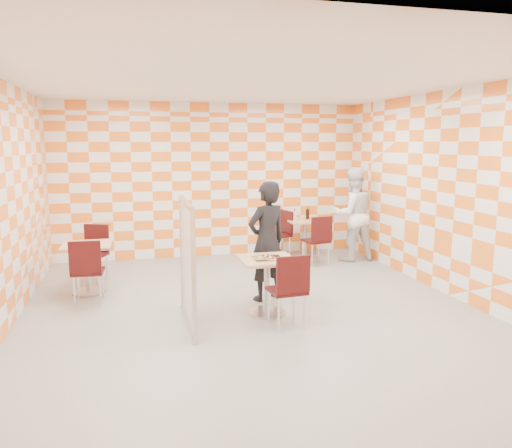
{
  "coord_description": "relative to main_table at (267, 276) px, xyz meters",
  "views": [
    {
      "loc": [
        -1.5,
        -6.23,
        2.22
      ],
      "look_at": [
        0.1,
        0.2,
        1.15
      ],
      "focal_mm": 35.0,
      "sensor_mm": 36.0,
      "label": 1
    }
  ],
  "objects": [
    {
      "name": "main_table",
      "position": [
        0.0,
        0.0,
        0.0
      ],
      "size": [
        0.7,
        0.7,
        0.75
      ],
      "color": "#DCAC76",
      "rests_on": "ground"
    },
    {
      "name": "sport_bottle",
      "position": [
        1.42,
        3.16,
        0.33
      ],
      "size": [
        0.06,
        0.06,
        0.2
      ],
      "color": "white",
      "rests_on": "second_table"
    },
    {
      "name": "second_table",
      "position": [
        1.6,
        3.03,
        0.0
      ],
      "size": [
        0.7,
        0.7,
        0.75
      ],
      "color": "#DCAC76",
      "rests_on": "ground"
    },
    {
      "name": "man_white",
      "position": [
        2.38,
        2.57,
        0.38
      ],
      "size": [
        0.88,
        0.7,
        1.78
      ],
      "primitive_type": "imported",
      "rotation": [
        0.0,
        0.0,
        3.17
      ],
      "color": "white",
      "rests_on": "ground"
    },
    {
      "name": "empty_table",
      "position": [
        -2.36,
        1.54,
        0.0
      ],
      "size": [
        0.7,
        0.7,
        0.75
      ],
      "color": "#DCAC76",
      "rests_on": "ground"
    },
    {
      "name": "chair_second_front",
      "position": [
        1.59,
        2.28,
        0.04
      ],
      "size": [
        0.49,
        0.49,
        0.92
      ],
      "color": "#360A0B",
      "rests_on": "ground"
    },
    {
      "name": "chair_main_front",
      "position": [
        0.12,
        -0.59,
        0.04
      ],
      "size": [
        0.45,
        0.46,
        0.92
      ],
      "color": "#360A0B",
      "rests_on": "ground"
    },
    {
      "name": "chair_empty_near",
      "position": [
        -2.32,
        0.95,
        0.04
      ],
      "size": [
        0.45,
        0.46,
        0.92
      ],
      "color": "#360A0B",
      "rests_on": "ground"
    },
    {
      "name": "partition",
      "position": [
        -1.05,
        -0.14,
        0.28
      ],
      "size": [
        0.08,
        1.38,
        1.55
      ],
      "color": "white",
      "rests_on": "ground"
    },
    {
      "name": "chair_second_side",
      "position": [
        1.15,
        3.11,
        0.04
      ],
      "size": [
        0.52,
        0.52,
        0.92
      ],
      "color": "#360A0B",
      "rests_on": "ground"
    },
    {
      "name": "chair_empty_far",
      "position": [
        -2.3,
        2.19,
        0.04
      ],
      "size": [
        0.56,
        0.57,
        0.92
      ],
      "color": "#360A0B",
      "rests_on": "ground"
    },
    {
      "name": "man_dark",
      "position": [
        0.16,
        0.59,
        0.34
      ],
      "size": [
        0.73,
        0.61,
        1.71
      ],
      "primitive_type": "imported",
      "rotation": [
        0.0,
        0.0,
        3.52
      ],
      "color": "black",
      "rests_on": "ground"
    },
    {
      "name": "pizza_on_foil",
      "position": [
        -0.0,
        -0.02,
        0.26
      ],
      "size": [
        0.4,
        0.4,
        0.04
      ],
      "color": "silver",
      "rests_on": "main_table"
    },
    {
      "name": "room_shell",
      "position": [
        -0.17,
        0.68,
        0.99
      ],
      "size": [
        7.0,
        7.0,
        7.0
      ],
      "color": "#989893",
      "rests_on": "ground"
    },
    {
      "name": "soda_bottle",
      "position": [
        1.67,
        3.08,
        0.34
      ],
      "size": [
        0.07,
        0.07,
        0.23
      ],
      "color": "black",
      "rests_on": "second_table"
    }
  ]
}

